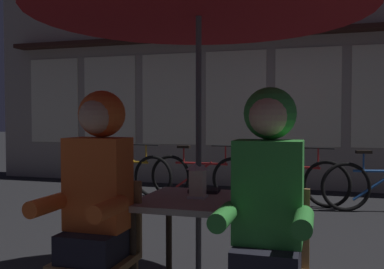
% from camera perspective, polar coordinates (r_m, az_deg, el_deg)
% --- Properties ---
extents(cafe_table, '(0.72, 0.72, 0.74)m').
position_cam_1_polar(cafe_table, '(2.75, 0.87, -10.49)').
color(cafe_table, '#B2AD9E').
rests_on(cafe_table, ground_plane).
extents(lantern, '(0.11, 0.11, 0.23)m').
position_cam_1_polar(lantern, '(2.72, 0.76, -5.85)').
color(lantern, white).
rests_on(lantern, cafe_table).
extents(chair_left, '(0.40, 0.40, 0.87)m').
position_cam_1_polar(chair_left, '(2.63, -11.89, -14.47)').
color(chair_left, olive).
rests_on(chair_left, ground_plane).
extents(chair_right, '(0.40, 0.40, 0.87)m').
position_cam_1_polar(chair_right, '(2.35, 10.09, -16.52)').
color(chair_right, olive).
rests_on(chair_right, ground_plane).
extents(person_left_hooded, '(0.45, 0.56, 1.40)m').
position_cam_1_polar(person_left_hooded, '(2.50, -12.59, -6.94)').
color(person_left_hooded, black).
rests_on(person_left_hooded, ground_plane).
extents(person_right_hooded, '(0.45, 0.56, 1.40)m').
position_cam_1_polar(person_right_hooded, '(2.20, 9.98, -8.16)').
color(person_right_hooded, black).
rests_on(person_right_hooded, ground_plane).
extents(shopfront_building, '(10.00, 0.93, 6.20)m').
position_cam_1_polar(shopfront_building, '(8.32, 6.22, 14.98)').
color(shopfront_building, '#9E9389').
rests_on(shopfront_building, ground_plane).
extents(bicycle_nearest, '(1.68, 0.20, 0.84)m').
position_cam_1_polar(bicycle_nearest, '(7.02, -8.93, -5.17)').
color(bicycle_nearest, black).
rests_on(bicycle_nearest, ground_plane).
extents(bicycle_second, '(1.68, 0.13, 0.84)m').
position_cam_1_polar(bicycle_second, '(6.65, 1.19, -5.55)').
color(bicycle_second, black).
rests_on(bicycle_second, ground_plane).
extents(bicycle_third, '(1.65, 0.41, 0.84)m').
position_cam_1_polar(bicycle_third, '(6.39, 12.87, -5.93)').
color(bicycle_third, black).
rests_on(bicycle_third, ground_plane).
extents(book, '(0.21, 0.15, 0.02)m').
position_cam_1_polar(book, '(2.94, 1.64, -7.40)').
color(book, black).
rests_on(book, cafe_table).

